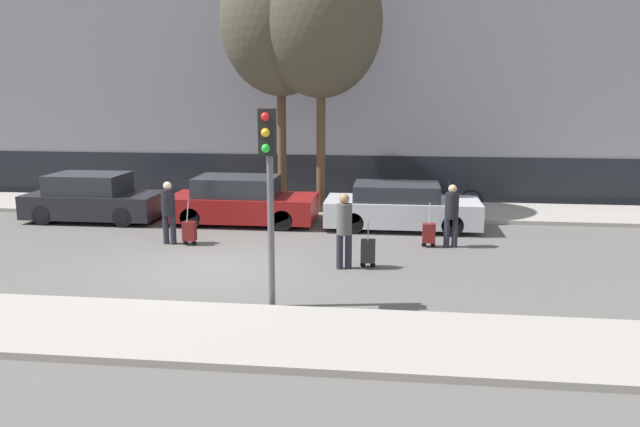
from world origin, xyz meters
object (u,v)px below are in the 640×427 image
at_px(pedestrian_center, 344,227).
at_px(traffic_light, 269,168).
at_px(pedestrian_left, 168,209).
at_px(pedestrian_right, 452,212).
at_px(parked_car_1, 241,202).
at_px(parked_car_2, 401,207).
at_px(parked_car_0, 93,199).
at_px(parked_bicycle, 454,200).
at_px(trolley_right, 429,233).
at_px(trolley_left, 189,231).
at_px(trolley_center, 368,251).
at_px(bare_tree_near_crossing, 280,22).
at_px(bare_tree_down_street, 321,22).

height_order(pedestrian_center, traffic_light, traffic_light).
relative_size(pedestrian_left, pedestrian_right, 1.02).
bearing_deg(parked_car_1, pedestrian_left, -115.02).
xyz_separation_m(parked_car_1, traffic_light, (2.30, -7.09, 1.93)).
xyz_separation_m(parked_car_2, traffic_light, (-2.39, -6.98, 1.96)).
relative_size(parked_car_0, traffic_light, 1.10).
bearing_deg(parked_bicycle, trolley_right, -103.43).
bearing_deg(parked_car_2, pedestrian_center, -106.69).
xyz_separation_m(trolley_left, pedestrian_right, (6.62, 0.58, 0.54)).
relative_size(pedestrian_left, trolley_center, 1.38).
bearing_deg(parked_car_0, trolley_left, -33.87).
bearing_deg(parked_car_0, trolley_center, -25.62).
relative_size(pedestrian_right, bare_tree_near_crossing, 0.20).
relative_size(bare_tree_near_crossing, bare_tree_down_street, 1.02).
bearing_deg(trolley_center, pedestrian_center, -162.71).
height_order(pedestrian_center, bare_tree_near_crossing, bare_tree_near_crossing).
relative_size(trolley_center, pedestrian_right, 0.73).
height_order(trolley_left, traffic_light, traffic_light).
bearing_deg(trolley_right, bare_tree_near_crossing, 136.98).
xyz_separation_m(trolley_center, pedestrian_right, (1.99, 2.06, 0.53)).
bearing_deg(pedestrian_right, parked_car_1, 155.31).
xyz_separation_m(trolley_left, pedestrian_center, (4.11, -1.64, 0.59)).
bearing_deg(bare_tree_near_crossing, trolley_left, -108.21).
height_order(pedestrian_center, pedestrian_right, pedestrian_center).
relative_size(parked_car_1, pedestrian_left, 2.65).
relative_size(trolley_left, trolley_right, 1.01).
bearing_deg(parked_car_1, trolley_center, -46.82).
bearing_deg(trolley_center, bare_tree_down_street, 107.08).
bearing_deg(parked_car_2, trolley_center, -100.38).
xyz_separation_m(traffic_light, bare_tree_near_crossing, (-1.43, 9.12, 3.39)).
bearing_deg(bare_tree_down_street, trolley_left, -124.68).
bearing_deg(bare_tree_near_crossing, parked_car_1, -113.11).
distance_m(pedestrian_center, traffic_light, 3.37).
bearing_deg(trolley_right, parked_car_1, 157.92).
distance_m(traffic_light, bare_tree_near_crossing, 9.84).
relative_size(parked_car_0, bare_tree_down_street, 0.50).
distance_m(trolley_center, trolley_right, 2.48).
height_order(parked_car_1, trolley_left, parked_car_1).
distance_m(parked_car_0, trolley_center, 9.43).
bearing_deg(bare_tree_near_crossing, pedestrian_center, -68.28).
bearing_deg(pedestrian_right, bare_tree_near_crossing, 135.67).
height_order(parked_car_0, trolley_center, parked_car_0).
bearing_deg(pedestrian_left, trolley_right, -170.38).
bearing_deg(pedestrian_right, traffic_light, -131.10).
relative_size(trolley_right, bare_tree_down_street, 0.14).
distance_m(pedestrian_left, trolley_right, 6.66).
bearing_deg(trolley_center, trolley_right, 54.30).
bearing_deg(trolley_right, traffic_light, -122.12).
distance_m(parked_car_2, trolley_right, 2.20).
bearing_deg(parked_car_0, trolley_right, -11.72).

